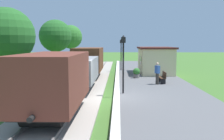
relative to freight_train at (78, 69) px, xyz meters
name	(u,v)px	position (x,y,z in m)	size (l,w,h in m)	color
ground_plane	(110,101)	(2.40, -2.96, -1.60)	(160.00, 160.00, 0.00)	#3D6628
platform_slab	(164,99)	(5.60, -2.96, -1.47)	(6.00, 60.00, 0.25)	#565659
platform_edge_stripe	(117,97)	(2.80, -2.96, -1.34)	(0.36, 60.00, 0.01)	silver
track_ballast	(70,100)	(0.00, -2.96, -1.54)	(3.80, 60.00, 0.12)	#9E9389
rail_near	(82,98)	(0.72, -2.96, -1.41)	(0.07, 60.00, 0.14)	slate
rail_far	(58,97)	(-0.72, -2.96, -1.41)	(0.07, 60.00, 0.14)	slate
freight_train	(78,69)	(0.00, 0.00, 0.00)	(2.50, 19.40, 2.72)	brown
station_hut	(155,60)	(6.80, 8.80, 0.05)	(3.50, 5.80, 2.78)	beige
bench_near_hut	(163,77)	(6.47, 2.32, -0.88)	(0.42, 1.50, 0.91)	#422819
bench_down_platform	(147,65)	(6.47, 13.61, -0.88)	(0.42, 1.50, 0.91)	#422819
person_waiting	(157,72)	(5.92, 1.64, -0.41)	(0.39, 0.45, 1.71)	#38332D
potted_planter	(136,73)	(4.57, 5.16, -0.88)	(0.64, 0.64, 0.92)	slate
lamp_post_near	(123,53)	(3.21, -1.91, 1.20)	(0.28, 0.28, 3.70)	black
lamp_post_far	(121,49)	(3.21, 11.47, 1.20)	(0.28, 0.28, 3.70)	black
tree_trackside_mid	(6,36)	(-4.47, -1.25, 2.31)	(3.71, 3.71, 5.77)	#4C3823
tree_trackside_far	(18,35)	(-6.80, 6.26, 2.60)	(3.31, 3.31, 5.87)	#4C3823
tree_field_left	(55,36)	(-4.91, 13.17, 2.74)	(3.98, 3.98, 6.33)	#4C3823
tree_field_distant	(70,37)	(-4.73, 21.87, 2.81)	(3.74, 3.74, 6.30)	#4C3823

